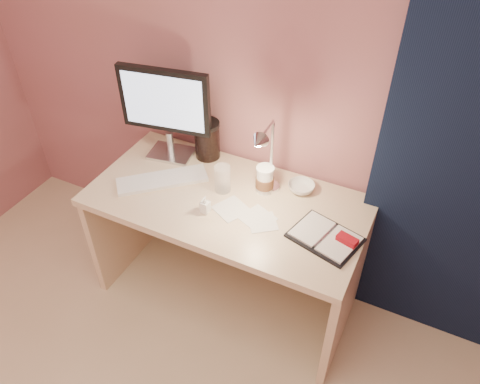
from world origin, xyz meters
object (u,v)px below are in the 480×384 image
at_px(clear_cup, 222,179).
at_px(lotion_bottle, 205,205).
at_px(monitor, 166,106).
at_px(planner, 327,237).
at_px(coffee_cup, 265,180).
at_px(dark_jar, 207,141).
at_px(keyboard, 162,180).
at_px(desk, 234,222).
at_px(bowl, 301,187).
at_px(desk_lamp, 263,157).

height_order(clear_cup, lotion_bottle, clear_cup).
relative_size(monitor, planner, 1.49).
relative_size(coffee_cup, clear_cup, 1.03).
relative_size(planner, dark_jar, 1.80).
bearing_deg(keyboard, desk, -27.24).
height_order(keyboard, coffee_cup, coffee_cup).
xyz_separation_m(coffee_cup, clear_cup, (-0.19, -0.09, 0.00)).
bearing_deg(lotion_bottle, dark_jar, 117.50).
bearing_deg(clear_cup, desk, 20.75).
xyz_separation_m(desk, bowl, (0.31, 0.15, 0.25)).
relative_size(desk, lotion_bottle, 15.33).
xyz_separation_m(monitor, planner, (0.99, -0.25, -0.30)).
relative_size(desk, bowl, 10.33).
relative_size(planner, clear_cup, 2.42).
height_order(desk, lotion_bottle, lotion_bottle).
bearing_deg(desk_lamp, keyboard, -171.19).
relative_size(desk, monitor, 2.68).
xyz_separation_m(planner, clear_cup, (-0.59, 0.10, 0.06)).
xyz_separation_m(clear_cup, desk_lamp, (0.21, 0.01, 0.19)).
distance_m(coffee_cup, bowl, 0.19).
relative_size(keyboard, planner, 1.33).
distance_m(monitor, coffee_cup, 0.65).
distance_m(dark_jar, desk_lamp, 0.50).
xyz_separation_m(clear_cup, bowl, (0.36, 0.17, -0.05)).
xyz_separation_m(clear_cup, lotion_bottle, (0.00, -0.18, -0.03)).
height_order(keyboard, bowl, bowl).
distance_m(clear_cup, dark_jar, 0.31).
xyz_separation_m(bowl, dark_jar, (-0.58, 0.06, 0.08)).
xyz_separation_m(dark_jar, desk_lamp, (0.42, -0.21, 0.17)).
bearing_deg(dark_jar, coffee_cup, -18.96).
bearing_deg(lotion_bottle, keyboard, 161.60).
height_order(monitor, coffee_cup, monitor).
height_order(keyboard, planner, planner).
distance_m(keyboard, lotion_bottle, 0.34).
xyz_separation_m(keyboard, lotion_bottle, (0.32, -0.11, 0.04)).
bearing_deg(keyboard, coffee_cup, -24.17).
xyz_separation_m(desk, dark_jar, (-0.26, 0.21, 0.32)).
relative_size(lotion_bottle, desk_lamp, 0.21).
distance_m(lotion_bottle, desk_lamp, 0.36).
distance_m(desk, desk_lamp, 0.52).
relative_size(monitor, bowl, 3.85).
height_order(keyboard, dark_jar, dark_jar).
relative_size(keyboard, dark_jar, 2.40).
distance_m(monitor, bowl, 0.82).
xyz_separation_m(coffee_cup, bowl, (0.17, 0.08, -0.05)).
distance_m(desk, lotion_bottle, 0.34).
bearing_deg(coffee_cup, desk_lamp, -78.90).
bearing_deg(desk, keyboard, -165.26).
height_order(lotion_bottle, dark_jar, dark_jar).
bearing_deg(bowl, desk_lamp, -134.31).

